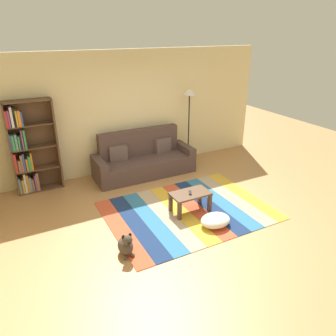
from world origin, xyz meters
TOP-DOWN VIEW (x-y plane):
  - ground_plane at (0.00, 0.00)m, footprint 14.00×14.00m
  - back_wall at (0.00, 2.55)m, footprint 6.80×0.10m
  - rug at (0.15, 0.12)m, footprint 2.93×2.16m
  - couch at (0.09, 2.02)m, footprint 2.26×0.80m
  - bookshelf at (-2.25, 2.31)m, footprint 0.90×0.28m
  - coffee_table at (0.17, 0.09)m, footprint 0.71×0.41m
  - pouf at (0.31, -0.52)m, footprint 0.53×0.42m
  - dog at (-1.31, -0.52)m, footprint 0.22×0.35m
  - standing_lamp at (1.39, 2.21)m, footprint 0.32×0.32m
  - tv_remote at (0.16, 0.08)m, footprint 0.11×0.15m

SIDE VIEW (x-z plane):
  - ground_plane at x=0.00m, z-range 0.00..0.00m
  - rug at x=0.15m, z-range 0.00..0.01m
  - pouf at x=0.31m, z-range 0.01..0.20m
  - dog at x=-1.31m, z-range -0.04..0.36m
  - coffee_table at x=0.17m, z-range 0.12..0.49m
  - couch at x=0.09m, z-range -0.16..0.84m
  - tv_remote at x=0.16m, z-range 0.38..0.40m
  - bookshelf at x=-2.25m, z-range -0.06..1.81m
  - back_wall at x=0.00m, z-range 0.00..2.70m
  - standing_lamp at x=1.39m, z-range 0.61..2.42m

